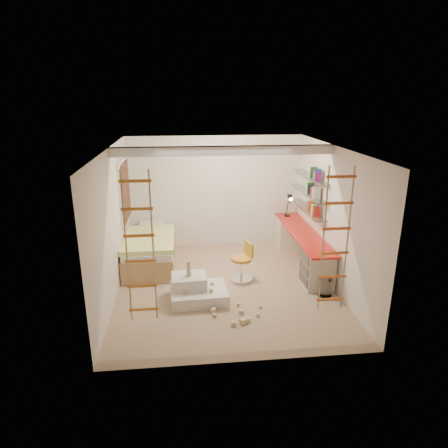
{
  "coord_description": "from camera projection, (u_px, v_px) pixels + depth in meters",
  "views": [
    {
      "loc": [
        -0.76,
        -6.79,
        3.47
      ],
      "look_at": [
        0.0,
        0.3,
        1.15
      ],
      "focal_mm": 32.0,
      "sensor_mm": 36.0,
      "label": 1
    }
  ],
  "objects": [
    {
      "name": "shelves",
      "position": [
        308.0,
        193.0,
        8.36
      ],
      "size": [
        0.25,
        1.8,
        0.71
      ],
      "color": "white",
      "rests_on": "wall_right"
    },
    {
      "name": "swivel_chair",
      "position": [
        242.0,
        266.0,
        7.76
      ],
      "size": [
        0.58,
        0.58,
        0.77
      ],
      "color": "orange",
      "rests_on": "floor"
    },
    {
      "name": "waste_bin",
      "position": [
        325.0,
        287.0,
        7.2
      ],
      "size": [
        0.26,
        0.26,
        0.32
      ],
      "primitive_type": "cylinder",
      "color": "white",
      "rests_on": "floor"
    },
    {
      "name": "rope_ladder_right",
      "position": [
        335.0,
        241.0,
        5.58
      ],
      "size": [
        0.41,
        0.04,
        2.13
      ],
      "primitive_type": null,
      "color": "#DD5725",
      "rests_on": "ceiling"
    },
    {
      "name": "task_lamp",
      "position": [
        289.0,
        202.0,
        9.11
      ],
      "size": [
        0.14,
        0.36,
        0.57
      ],
      "color": "black",
      "rests_on": "desk"
    },
    {
      "name": "rope_ladder_left",
      "position": [
        140.0,
        249.0,
        5.31
      ],
      "size": [
        0.41,
        0.04,
        2.13
      ],
      "primitive_type": null,
      "color": "#C07520",
      "rests_on": "ceiling"
    },
    {
      "name": "floor",
      "position": [
        226.0,
        286.0,
        7.57
      ],
      "size": [
        4.5,
        4.5,
        0.0
      ],
      "primitive_type": "plane",
      "color": "#9E7F66",
      "rests_on": "ground"
    },
    {
      "name": "toy_blocks",
      "position": [
        221.0,
        299.0,
        6.71
      ],
      "size": [
        1.34,
        1.08,
        0.71
      ],
      "color": "#CCB284",
      "rests_on": "floor"
    },
    {
      "name": "play_platform",
      "position": [
        196.0,
        291.0,
        7.05
      ],
      "size": [
        1.02,
        0.81,
        0.44
      ],
      "color": "silver",
      "rests_on": "floor"
    },
    {
      "name": "window_blind",
      "position": [
        126.0,
        191.0,
        8.31
      ],
      "size": [
        0.02,
        1.0,
        1.2
      ],
      "primitive_type": "cube",
      "color": "#4C2D1E",
      "rests_on": "window_frame"
    },
    {
      "name": "window_frame",
      "position": [
        124.0,
        191.0,
        8.31
      ],
      "size": [
        0.06,
        1.15,
        1.35
      ],
      "primitive_type": "cube",
      "color": "white",
      "rests_on": "wall_left"
    },
    {
      "name": "bed",
      "position": [
        150.0,
        250.0,
        8.48
      ],
      "size": [
        1.02,
        2.0,
        0.69
      ],
      "color": "#AD7F51",
      "rests_on": "floor"
    },
    {
      "name": "desk",
      "position": [
        302.0,
        247.0,
        8.43
      ],
      "size": [
        0.56,
        2.8,
        0.75
      ],
      "color": "red",
      "rests_on": "floor"
    },
    {
      "name": "ceiling_beam",
      "position": [
        224.0,
        151.0,
        7.07
      ],
      "size": [
        4.0,
        0.18,
        0.16
      ],
      "primitive_type": "cube",
      "color": "white",
      "rests_on": "ceiling"
    },
    {
      "name": "books",
      "position": [
        309.0,
        189.0,
        8.34
      ],
      "size": [
        0.14,
        0.7,
        0.92
      ],
      "color": "red",
      "rests_on": "shelves"
    }
  ]
}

